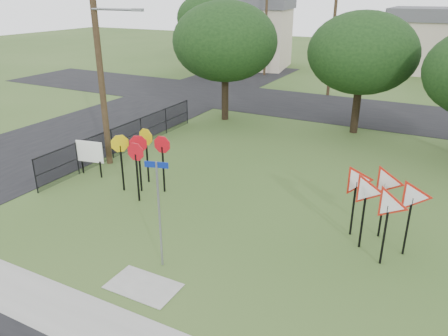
# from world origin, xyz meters

# --- Properties ---
(ground) EXTENTS (140.00, 140.00, 0.00)m
(ground) POSITION_xyz_m (0.00, 0.00, 0.00)
(ground) COLOR #304D1D
(sidewalk) EXTENTS (30.00, 1.60, 0.02)m
(sidewalk) POSITION_xyz_m (0.00, -4.20, 0.01)
(sidewalk) COLOR gray
(sidewalk) RESTS_ON ground
(street_left) EXTENTS (8.00, 50.00, 0.02)m
(street_left) POSITION_xyz_m (-12.00, 10.00, 0.01)
(street_left) COLOR black
(street_left) RESTS_ON ground
(street_far) EXTENTS (60.00, 8.00, 0.02)m
(street_far) POSITION_xyz_m (0.00, 20.00, 0.01)
(street_far) COLOR black
(street_far) RESTS_ON ground
(curb_pad) EXTENTS (2.00, 1.20, 0.02)m
(curb_pad) POSITION_xyz_m (0.00, -2.40, 0.01)
(curb_pad) COLOR gray
(curb_pad) RESTS_ON ground
(street_name_sign) EXTENTS (0.67, 0.21, 3.35)m
(street_name_sign) POSITION_xyz_m (-0.14, -1.28, 1.90)
(street_name_sign) COLOR gray
(street_name_sign) RESTS_ON ground
(stop_sign_cluster) EXTENTS (2.20, 1.76, 2.42)m
(stop_sign_cluster) POSITION_xyz_m (-3.89, 2.71, 1.80)
(stop_sign_cluster) COLOR black
(stop_sign_cluster) RESTS_ON ground
(yield_sign_cluster) EXTENTS (2.79, 1.86, 2.58)m
(yield_sign_cluster) POSITION_xyz_m (5.33, 2.76, 1.89)
(yield_sign_cluster) COLOR black
(yield_sign_cluster) RESTS_ON ground
(info_board) EXTENTS (1.27, 0.28, 1.61)m
(info_board) POSITION_xyz_m (-6.96, 2.96, 1.07)
(info_board) COLOR black
(info_board) RESTS_ON ground
(utility_pole_main) EXTENTS (3.55, 0.33, 10.00)m
(utility_pole_main) POSITION_xyz_m (-7.24, 4.50, 5.21)
(utility_pole_main) COLOR #40301D
(utility_pole_main) RESTS_ON ground
(far_pole_a) EXTENTS (1.40, 0.24, 9.00)m
(far_pole_a) POSITION_xyz_m (-2.00, 24.00, 4.60)
(far_pole_a) COLOR #40301D
(far_pole_a) RESTS_ON ground
(far_pole_c) EXTENTS (1.40, 0.24, 9.00)m
(far_pole_c) POSITION_xyz_m (-10.00, 30.00, 4.60)
(far_pole_c) COLOR #40301D
(far_pole_c) RESTS_ON ground
(fence_run) EXTENTS (0.05, 11.55, 1.50)m
(fence_run) POSITION_xyz_m (-7.60, 6.25, 0.78)
(fence_run) COLOR black
(fence_run) RESTS_ON ground
(house_left) EXTENTS (10.58, 8.88, 7.20)m
(house_left) POSITION_xyz_m (-14.00, 34.00, 3.65)
(house_left) COLOR beige
(house_left) RESTS_ON ground
(house_mid) EXTENTS (8.40, 8.40, 6.20)m
(house_mid) POSITION_xyz_m (4.00, 40.00, 3.15)
(house_mid) COLOR beige
(house_mid) RESTS_ON ground
(tree_near_left) EXTENTS (6.40, 6.40, 7.27)m
(tree_near_left) POSITION_xyz_m (-6.00, 14.00, 4.86)
(tree_near_left) COLOR black
(tree_near_left) RESTS_ON ground
(tree_near_mid) EXTENTS (6.00, 6.00, 6.80)m
(tree_near_mid) POSITION_xyz_m (2.00, 15.00, 4.54)
(tree_near_mid) COLOR black
(tree_near_mid) RESTS_ON ground
(tree_far_left) EXTENTS (6.80, 6.80, 7.73)m
(tree_far_left) POSITION_xyz_m (-16.00, 30.00, 5.17)
(tree_far_left) COLOR black
(tree_far_left) RESTS_ON ground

